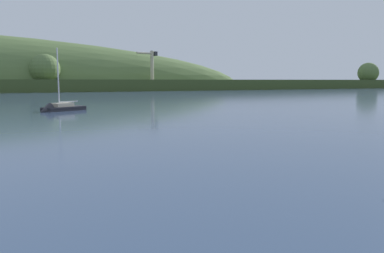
{
  "coord_description": "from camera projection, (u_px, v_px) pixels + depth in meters",
  "views": [
    {
      "loc": [
        -16.65,
        6.88,
        4.76
      ],
      "look_at": [
        0.17,
        34.77,
        0.83
      ],
      "focal_mm": 35.85,
      "sensor_mm": 36.0,
      "label": 1
    }
  ],
  "objects": [
    {
      "name": "dockside_crane",
      "position": [
        152.0,
        72.0,
        184.32
      ],
      "size": [
        11.19,
        4.33,
        18.89
      ],
      "rotation": [
        0.0,
        0.0,
        3.32
      ],
      "color": "#4C4C51",
      "rests_on": "ground"
    },
    {
      "name": "sailboat_midwater_white",
      "position": [
        59.0,
        110.0,
        59.87
      ],
      "size": [
        7.86,
        5.29,
        11.07
      ],
      "rotation": [
        0.0,
        0.0,
        3.53
      ],
      "color": "#232328",
      "rests_on": "ground"
    }
  ]
}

